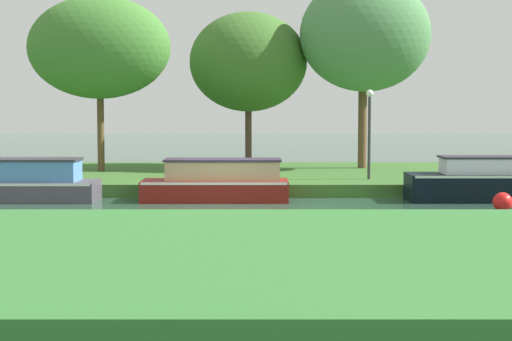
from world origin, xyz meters
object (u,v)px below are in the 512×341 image
mooring_post_near (507,171)px  maroon_narrowboat (222,182)px  channel_buoy (507,202)px  lamp_post (373,123)px  willow_tree_right (369,35)px  willow_tree_centre (252,62)px  slate_cruiser (11,182)px  willow_tree_left (103,48)px

mooring_post_near → maroon_narrowboat: bearing=-169.9°
mooring_post_near → channel_buoy: (-1.20, -4.14, -0.49)m
lamp_post → mooring_post_near: bearing=-16.2°
willow_tree_right → mooring_post_near: (3.63, -5.51, -4.70)m
willow_tree_right → lamp_post: 5.42m
mooring_post_near → willow_tree_centre: bearing=140.7°
mooring_post_near → channel_buoy: 4.34m
slate_cruiser → channel_buoy: size_ratio=10.38×
maroon_narrowboat → willow_tree_left: size_ratio=0.68×
slate_cruiser → mooring_post_near: (15.09, 1.57, 0.21)m
willow_tree_centre → mooring_post_near: (8.03, -6.57, -3.74)m
willow_tree_centre → willow_tree_right: size_ratio=0.83×
mooring_post_near → lamp_post: bearing=163.8°
willow_tree_left → channel_buoy: (12.23, -8.56, -4.64)m
maroon_narrowboat → mooring_post_near: (8.86, 1.57, 0.21)m
maroon_narrowboat → slate_cruiser: size_ratio=0.79×
willow_tree_left → willow_tree_right: (9.80, 1.10, 0.56)m
willow_tree_left → lamp_post: willow_tree_left is taller
willow_tree_right → willow_tree_left: bearing=-173.6°
channel_buoy → willow_tree_left: bearing=145.0°
willow_tree_centre → channel_buoy: size_ratio=11.51×
lamp_post → willow_tree_left: bearing=160.9°
willow_tree_centre → maroon_narrowboat: bearing=-95.8°
willow_tree_right → channel_buoy: 11.23m
maroon_narrowboat → lamp_post: lamp_post is taller
slate_cruiser → willow_tree_left: willow_tree_left is taller
willow_tree_left → channel_buoy: 15.63m
lamp_post → maroon_narrowboat: bearing=-150.4°
willow_tree_right → mooring_post_near: bearing=-56.6°
maroon_narrowboat → slate_cruiser: bearing=-180.0°
willow_tree_centre → lamp_post: bearing=-53.5°
maroon_narrowboat → willow_tree_right: 10.08m
willow_tree_centre → willow_tree_right: 4.63m
maroon_narrowboat → willow_tree_left: 8.70m
slate_cruiser → willow_tree_centre: size_ratio=0.90×
slate_cruiser → channel_buoy: bearing=-10.5°
maroon_narrowboat → channel_buoy: (7.66, -2.57, -0.28)m
willow_tree_centre → mooring_post_near: bearing=-39.3°
mooring_post_near → channel_buoy: bearing=-106.2°
maroon_narrowboat → channel_buoy: size_ratio=8.21×
mooring_post_near → channel_buoy: mooring_post_near is taller
maroon_narrowboat → lamp_post: size_ratio=1.47×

